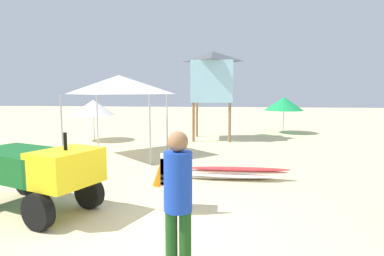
{
  "coord_description": "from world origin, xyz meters",
  "views": [
    {
      "loc": [
        1.05,
        -4.72,
        2.19
      ],
      "look_at": [
        0.17,
        3.23,
        1.29
      ],
      "focal_mm": 30.62,
      "sensor_mm": 36.0,
      "label": 1
    }
  ],
  "objects_px": {
    "lifeguard_tower": "(213,77)",
    "beach_umbrella_left": "(284,104)",
    "traffic_cone_near": "(160,174)",
    "stacked_plastic_chairs": "(175,178)",
    "popup_canopy": "(119,85)",
    "surfboard_pile": "(235,173)",
    "beach_umbrella_mid": "(93,108)",
    "utility_cart": "(35,169)",
    "lifeguard_far_right": "(178,197)"
  },
  "relations": [
    {
      "from": "lifeguard_tower",
      "to": "beach_umbrella_left",
      "type": "height_order",
      "value": "lifeguard_tower"
    },
    {
      "from": "traffic_cone_near",
      "to": "stacked_plastic_chairs",
      "type": "bearing_deg",
      "value": -69.62
    },
    {
      "from": "popup_canopy",
      "to": "beach_umbrella_left",
      "type": "height_order",
      "value": "popup_canopy"
    },
    {
      "from": "surfboard_pile",
      "to": "traffic_cone_near",
      "type": "distance_m",
      "value": 1.87
    },
    {
      "from": "stacked_plastic_chairs",
      "to": "surfboard_pile",
      "type": "bearing_deg",
      "value": 64.54
    },
    {
      "from": "stacked_plastic_chairs",
      "to": "beach_umbrella_left",
      "type": "relative_size",
      "value": 0.55
    },
    {
      "from": "surfboard_pile",
      "to": "stacked_plastic_chairs",
      "type": "bearing_deg",
      "value": -115.46
    },
    {
      "from": "popup_canopy",
      "to": "beach_umbrella_left",
      "type": "distance_m",
      "value": 9.37
    },
    {
      "from": "surfboard_pile",
      "to": "beach_umbrella_mid",
      "type": "height_order",
      "value": "beach_umbrella_mid"
    },
    {
      "from": "utility_cart",
      "to": "lifeguard_far_right",
      "type": "relative_size",
      "value": 1.6
    },
    {
      "from": "stacked_plastic_chairs",
      "to": "lifeguard_far_right",
      "type": "relative_size",
      "value": 0.63
    },
    {
      "from": "lifeguard_far_right",
      "to": "lifeguard_tower",
      "type": "bearing_deg",
      "value": 90.78
    },
    {
      "from": "beach_umbrella_left",
      "to": "traffic_cone_near",
      "type": "xyz_separation_m",
      "value": [
        -4.43,
        -10.06,
        -1.27
      ]
    },
    {
      "from": "surfboard_pile",
      "to": "popup_canopy",
      "type": "height_order",
      "value": "popup_canopy"
    },
    {
      "from": "popup_canopy",
      "to": "utility_cart",
      "type": "bearing_deg",
      "value": -88.15
    },
    {
      "from": "utility_cart",
      "to": "lifeguard_tower",
      "type": "bearing_deg",
      "value": 73.46
    },
    {
      "from": "utility_cart",
      "to": "beach_umbrella_mid",
      "type": "xyz_separation_m",
      "value": [
        -2.41,
        8.35,
        0.68
      ]
    },
    {
      "from": "utility_cart",
      "to": "traffic_cone_near",
      "type": "distance_m",
      "value": 2.73
    },
    {
      "from": "beach_umbrella_mid",
      "to": "traffic_cone_near",
      "type": "distance_m",
      "value": 7.89
    },
    {
      "from": "utility_cart",
      "to": "beach_umbrella_mid",
      "type": "bearing_deg",
      "value": 106.11
    },
    {
      "from": "stacked_plastic_chairs",
      "to": "lifeguard_tower",
      "type": "distance_m",
      "value": 9.42
    },
    {
      "from": "beach_umbrella_mid",
      "to": "lifeguard_far_right",
      "type": "bearing_deg",
      "value": -62.59
    },
    {
      "from": "popup_canopy",
      "to": "surfboard_pile",
      "type": "bearing_deg",
      "value": -35.42
    },
    {
      "from": "surfboard_pile",
      "to": "popup_canopy",
      "type": "distance_m",
      "value": 5.21
    },
    {
      "from": "lifeguard_tower",
      "to": "beach_umbrella_mid",
      "type": "distance_m",
      "value": 5.45
    },
    {
      "from": "beach_umbrella_mid",
      "to": "traffic_cone_near",
      "type": "height_order",
      "value": "beach_umbrella_mid"
    },
    {
      "from": "utility_cart",
      "to": "lifeguard_far_right",
      "type": "distance_m",
      "value": 3.52
    },
    {
      "from": "lifeguard_tower",
      "to": "beach_umbrella_mid",
      "type": "bearing_deg",
      "value": -169.17
    },
    {
      "from": "popup_canopy",
      "to": "traffic_cone_near",
      "type": "bearing_deg",
      "value": -58.38
    },
    {
      "from": "stacked_plastic_chairs",
      "to": "lifeguard_far_right",
      "type": "height_order",
      "value": "lifeguard_far_right"
    },
    {
      "from": "surfboard_pile",
      "to": "lifeguard_tower",
      "type": "relative_size",
      "value": 0.65
    },
    {
      "from": "popup_canopy",
      "to": "traffic_cone_near",
      "type": "xyz_separation_m",
      "value": [
        2.09,
        -3.4,
        -2.14
      ]
    },
    {
      "from": "traffic_cone_near",
      "to": "lifeguard_tower",
      "type": "bearing_deg",
      "value": 83.49
    },
    {
      "from": "popup_canopy",
      "to": "beach_umbrella_mid",
      "type": "xyz_separation_m",
      "value": [
        -2.24,
        3.08,
        -0.93
      ]
    },
    {
      "from": "traffic_cone_near",
      "to": "popup_canopy",
      "type": "bearing_deg",
      "value": 121.62
    },
    {
      "from": "lifeguard_far_right",
      "to": "surfboard_pile",
      "type": "bearing_deg",
      "value": 80.6
    },
    {
      "from": "surfboard_pile",
      "to": "popup_canopy",
      "type": "bearing_deg",
      "value": 144.58
    },
    {
      "from": "beach_umbrella_left",
      "to": "beach_umbrella_mid",
      "type": "relative_size",
      "value": 1.05
    },
    {
      "from": "stacked_plastic_chairs",
      "to": "popup_canopy",
      "type": "xyz_separation_m",
      "value": [
        -2.72,
        5.08,
        1.75
      ]
    },
    {
      "from": "lifeguard_far_right",
      "to": "beach_umbrella_mid",
      "type": "distance_m",
      "value": 11.61
    },
    {
      "from": "beach_umbrella_mid",
      "to": "traffic_cone_near",
      "type": "bearing_deg",
      "value": -56.24
    },
    {
      "from": "lifeguard_far_right",
      "to": "lifeguard_tower",
      "type": "distance_m",
      "value": 11.43
    },
    {
      "from": "surfboard_pile",
      "to": "lifeguard_tower",
      "type": "bearing_deg",
      "value": 97.49
    },
    {
      "from": "beach_umbrella_left",
      "to": "utility_cart",
      "type": "bearing_deg",
      "value": -118.05
    },
    {
      "from": "surfboard_pile",
      "to": "beach_umbrella_mid",
      "type": "relative_size",
      "value": 1.35
    },
    {
      "from": "popup_canopy",
      "to": "lifeguard_tower",
      "type": "bearing_deg",
      "value": 54.16
    },
    {
      "from": "stacked_plastic_chairs",
      "to": "traffic_cone_near",
      "type": "distance_m",
      "value": 1.84
    },
    {
      "from": "beach_umbrella_left",
      "to": "traffic_cone_near",
      "type": "height_order",
      "value": "beach_umbrella_left"
    },
    {
      "from": "beach_umbrella_mid",
      "to": "surfboard_pile",
      "type": "bearing_deg",
      "value": -43.72
    },
    {
      "from": "lifeguard_far_right",
      "to": "beach_umbrella_mid",
      "type": "xyz_separation_m",
      "value": [
        -5.34,
        10.29,
        0.45
      ]
    }
  ]
}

